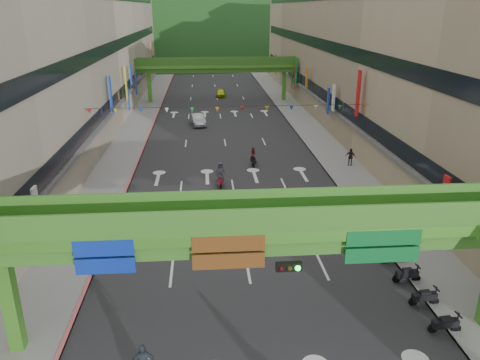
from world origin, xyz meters
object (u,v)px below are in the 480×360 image
overpass_near (285,245)px  scooter_rider_mid (253,156)px  car_yellow (221,93)px  car_silver (198,119)px  pedestrian_red (397,236)px

overpass_near → scooter_rider_mid: (1.44, 26.03, -4.24)m
car_yellow → overpass_near: bearing=-86.6°
car_silver → car_yellow: (3.87, 20.97, -0.10)m
car_yellow → pedestrian_red: pedestrian_red is taller
overpass_near → pedestrian_red: 13.13m
scooter_rider_mid → overpass_near: bearing=-93.2°
scooter_rider_mid → car_yellow: scooter_rider_mid is taller
overpass_near → car_silver: bearing=95.4°
overpass_near → car_yellow: overpass_near is taller
overpass_near → scooter_rider_mid: bearing=86.8°
car_silver → pedestrian_red: size_ratio=2.83×
overpass_near → pedestrian_red: overpass_near is taller
overpass_near → car_yellow: 64.60m
car_silver → pedestrian_red: 37.17m
scooter_rider_mid → car_silver: size_ratio=0.42×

